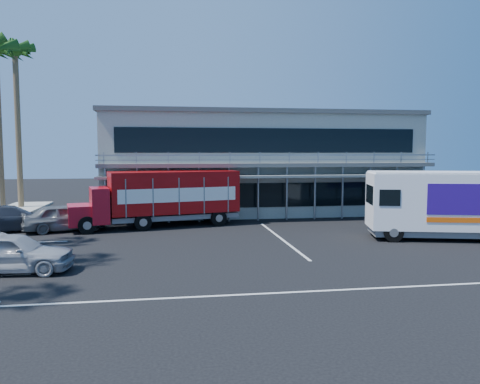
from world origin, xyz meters
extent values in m
plane|color=black|center=(0.00, 0.00, 0.00)|extent=(120.00, 120.00, 0.00)
cube|color=#979B8E|center=(3.00, 15.00, 3.50)|extent=(22.00, 10.00, 7.00)
cube|color=#515454|center=(3.00, 15.00, 7.15)|extent=(22.40, 10.40, 0.30)
cube|color=#515454|center=(3.00, 9.40, 3.60)|extent=(22.00, 1.20, 0.25)
cube|color=gray|center=(3.00, 8.85, 4.10)|extent=(22.00, 0.08, 0.90)
cube|color=slate|center=(3.00, 9.10, 2.90)|extent=(22.00, 1.80, 0.15)
cube|color=black|center=(3.00, 9.98, 1.60)|extent=(20.00, 0.06, 1.60)
cube|color=black|center=(3.00, 9.98, 5.20)|extent=(20.00, 0.06, 1.60)
cylinder|color=brown|center=(-15.10, 18.50, 6.00)|extent=(0.44, 0.44, 12.00)
sphere|color=#1C4313|center=(-15.10, 18.50, 12.20)|extent=(1.10, 1.10, 1.10)
cube|color=#AD0D1C|center=(-8.60, 6.84, 0.94)|extent=(1.76, 2.36, 1.13)
cube|color=#AD0D1C|center=(-7.58, 7.07, 1.46)|extent=(1.44, 2.51, 1.98)
cube|color=black|center=(-7.58, 7.07, 2.03)|extent=(0.49, 1.96, 0.66)
cube|color=#A0090C|center=(-3.36, 8.03, 2.07)|extent=(7.87, 3.97, 2.45)
cube|color=slate|center=(-3.36, 8.03, 0.61)|extent=(7.80, 3.62, 0.28)
cube|color=white|center=(-3.09, 6.88, 1.98)|extent=(6.77, 1.57, 0.80)
cube|color=white|center=(-3.62, 9.19, 1.98)|extent=(6.77, 1.57, 0.80)
cylinder|color=black|center=(-8.09, 5.90, 0.49)|extent=(1.02, 0.49, 0.98)
cylinder|color=black|center=(-8.55, 7.92, 0.49)|extent=(1.02, 0.49, 0.98)
cylinder|color=black|center=(-5.15, 6.56, 0.49)|extent=(1.02, 0.49, 0.98)
cylinder|color=black|center=(-5.61, 8.59, 0.49)|extent=(1.02, 0.49, 0.98)
cylinder|color=black|center=(-0.74, 7.57, 0.49)|extent=(1.02, 0.49, 0.98)
cylinder|color=black|center=(-1.20, 9.59, 0.49)|extent=(1.02, 0.49, 0.98)
cube|color=white|center=(10.00, 1.69, 1.97)|extent=(7.46, 4.11, 2.83)
cube|color=slate|center=(10.00, 1.69, 0.40)|extent=(7.12, 3.80, 0.35)
cube|color=black|center=(6.59, 2.56, 2.27)|extent=(0.55, 1.94, 0.96)
cube|color=white|center=(10.00, 1.69, 3.42)|extent=(7.31, 4.02, 0.08)
cube|color=#2D0E7F|center=(10.48, 0.30, 2.17)|extent=(3.53, 0.93, 1.52)
cube|color=#2D0E7F|center=(11.09, 2.68, 2.17)|extent=(3.53, 0.93, 1.52)
cube|color=#F2590C|center=(10.48, 0.29, 1.16)|extent=(3.53, 0.92, 0.25)
cylinder|color=black|center=(7.29, 1.28, 0.49)|extent=(1.01, 0.51, 0.97)
cylinder|color=black|center=(7.82, 3.35, 0.49)|extent=(1.01, 0.51, 0.97)
cylinder|color=black|center=(12.32, 2.20, 0.49)|extent=(1.01, 0.51, 0.97)
imported|color=#A7A8AE|center=(-9.50, -2.00, 0.75)|extent=(4.52, 2.10, 1.50)
imported|color=#2D313C|center=(-12.50, 7.60, 0.73)|extent=(5.43, 3.55, 1.46)
imported|color=slate|center=(-9.50, 7.20, 0.77)|extent=(4.85, 3.11, 1.54)
camera|label=1|loc=(-3.79, -20.15, 4.50)|focal=35.00mm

